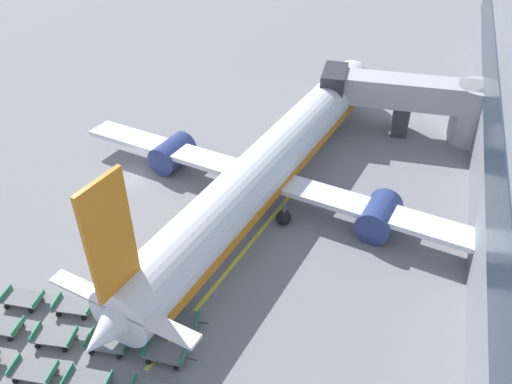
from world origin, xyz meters
The scene contains 14 objects.
ground_plane centered at (0.00, 0.00, 0.00)m, with size 500.00×500.00×0.00m, color gray.
jet_bridge centered at (25.04, 17.91, 3.78)m, with size 18.68×6.72×6.30m.
airplane centered at (13.10, 2.28, 2.93)m, with size 37.84×44.97×12.55m.
baggage_dolly_row_near_col_b centered at (6.00, -20.29, 0.47)m, with size 3.37×1.88×0.92m.
baggage_dolly_row_near_col_c centered at (9.41, -19.77, 0.47)m, with size 3.36×1.85×0.92m.
baggage_dolly_row_mid_a_col_a centered at (1.79, -18.26, 0.47)m, with size 3.36×1.85×0.92m.
baggage_dolly_row_mid_a_col_b centered at (5.56, -17.81, 0.47)m, with size 3.37×1.95×0.92m.
baggage_dolly_row_mid_a_col_c centered at (9.01, -17.08, 0.47)m, with size 3.37×1.90×0.92m.
baggage_dolly_row_mid_a_col_d centered at (12.72, -16.54, 0.47)m, with size 3.35×1.78×0.92m.
baggage_dolly_row_mid_b_col_a centered at (1.45, -15.93, 0.47)m, with size 3.36×1.85×0.92m.
baggage_dolly_row_mid_b_col_b centered at (5.17, -15.28, 0.47)m, with size 3.37×1.91×0.92m.
baggage_dolly_row_mid_b_col_c centered at (8.69, -14.70, 0.47)m, with size 3.37×1.97×0.92m.
baggage_dolly_row_mid_b_col_d centered at (12.29, -13.95, 0.47)m, with size 3.37×1.96×0.92m.
stand_guidance_stripe centered at (13.56, -7.25, 0.00)m, with size 3.47×21.05×0.01m.
Camera 1 is at (24.34, -32.50, 26.21)m, focal length 35.00 mm.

